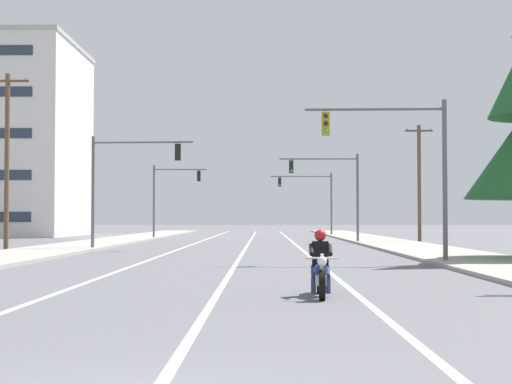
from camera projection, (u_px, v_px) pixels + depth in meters
The scene contains 13 objects.
lane_stripe_center at pixel (248, 244), 51.39m from camera, with size 0.16×100.00×0.01m, color beige.
lane_stripe_left at pixel (193, 244), 51.43m from camera, with size 0.16×100.00×0.01m, color beige.
lane_stripe_right at pixel (295, 244), 51.36m from camera, with size 0.16×100.00×0.01m, color beige.
sidewalk_kerb_right at pixel (403, 246), 46.30m from camera, with size 4.40×110.00×0.14m, color #9E998E.
sidewalk_kerb_left at pixel (82, 246), 46.50m from camera, with size 4.40×110.00×0.14m, color #9E998E.
motorcycle_with_rider at pixel (321, 270), 16.85m from camera, with size 0.70×2.19×1.46m.
traffic_signal_near_right at pixel (403, 154), 29.13m from camera, with size 5.36×0.37×6.20m.
traffic_signal_near_left at pixel (122, 174), 41.96m from camera, with size 5.59×0.54×6.20m.
traffic_signal_mid_right at pixel (335, 183), 53.49m from camera, with size 5.51×0.37×6.20m.
traffic_signal_mid_left at pixel (169, 190), 64.98m from camera, with size 4.52×0.55×6.20m.
traffic_signal_far_right at pixel (313, 193), 75.80m from camera, with size 6.08×0.49×6.20m.
utility_pole_left_near at pixel (7, 157), 42.15m from camera, with size 2.34×0.26×9.65m.
utility_pole_right_far at pixel (419, 181), 54.24m from camera, with size 1.94×0.26×8.29m.
Camera 1 is at (1.32, -6.47, 1.70)m, focal length 54.15 mm.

